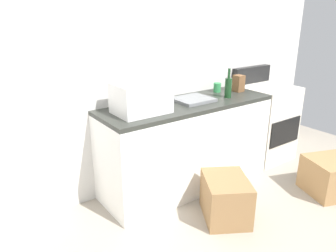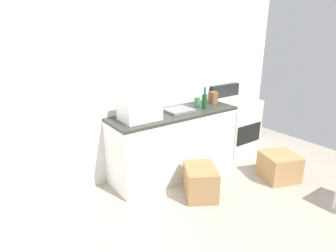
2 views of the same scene
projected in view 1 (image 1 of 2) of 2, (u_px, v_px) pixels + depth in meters
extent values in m
cube|color=silver|center=(142.00, 60.00, 3.14)|extent=(5.00, 0.10, 2.60)
cube|color=white|center=(187.00, 147.00, 3.33)|extent=(1.80, 0.60, 0.86)
cube|color=#2D302B|center=(188.00, 105.00, 3.18)|extent=(1.80, 0.60, 0.04)
cube|color=silver|center=(264.00, 122.00, 4.00)|extent=(0.60, 0.60, 0.90)
cube|color=black|center=(285.00, 132.00, 3.77)|extent=(0.52, 0.02, 0.30)
cube|color=black|center=(251.00, 75.00, 4.01)|extent=(0.60, 0.08, 0.20)
cube|color=white|center=(141.00, 98.00, 2.82)|extent=(0.46, 0.34, 0.27)
cube|color=slate|center=(193.00, 100.00, 3.22)|extent=(0.36, 0.32, 0.03)
cylinder|color=#193F1E|center=(228.00, 88.00, 3.33)|extent=(0.07, 0.07, 0.20)
cylinder|color=#193F1E|center=(229.00, 73.00, 3.28)|extent=(0.03, 0.03, 0.10)
cylinder|color=#338C4C|center=(217.00, 87.00, 3.57)|extent=(0.08, 0.08, 0.10)
cube|color=brown|center=(239.00, 83.00, 3.59)|extent=(0.10, 0.10, 0.18)
cube|color=#A37A4C|center=(330.00, 176.00, 3.26)|extent=(0.56, 0.56, 0.36)
cube|color=olive|center=(226.00, 198.00, 2.86)|extent=(0.56, 0.60, 0.38)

